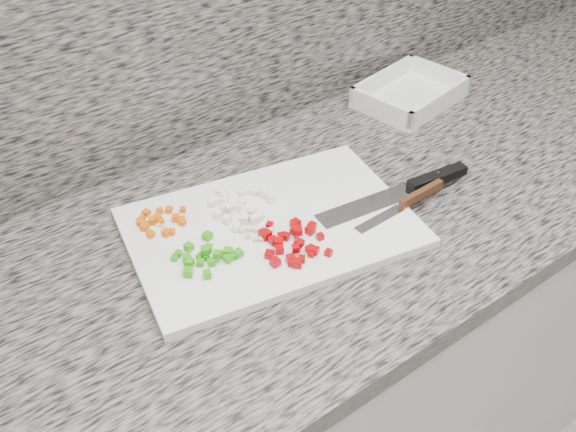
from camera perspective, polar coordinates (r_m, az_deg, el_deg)
name	(u,v)px	position (r m, az deg, el deg)	size (l,w,h in m)	color
cabinet	(288,393)	(1.42, 0.00, -15.42)	(3.92, 0.62, 0.86)	silver
countertop	(288,234)	(1.09, -0.01, -1.59)	(3.96, 0.64, 0.04)	#68645C
cutting_board	(271,227)	(1.06, -1.52, -1.01)	(0.46, 0.30, 0.02)	white
carrot_pile	(159,221)	(1.07, -11.36, -0.47)	(0.09, 0.08, 0.02)	#DA5604
onion_pile	(240,206)	(1.08, -4.32, 0.85)	(0.11, 0.11, 0.02)	white
green_pepper_pile	(207,256)	(0.99, -7.23, -3.57)	(0.10, 0.09, 0.02)	#2B9C0E
red_pepper_pile	(291,242)	(1.00, 0.29, -2.35)	(0.11, 0.12, 0.02)	#A20205
garlic_pile	(258,230)	(1.03, -2.66, -1.24)	(0.06, 0.05, 0.01)	beige
chef_knife	(414,187)	(1.14, 11.11, 2.57)	(0.31, 0.07, 0.02)	white
paring_knife	(411,200)	(1.11, 10.87, 1.40)	(0.20, 0.02, 0.02)	white
tray	(410,95)	(1.44, 10.78, 10.55)	(0.25, 0.20, 0.05)	white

